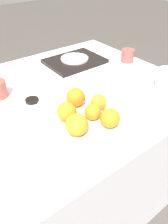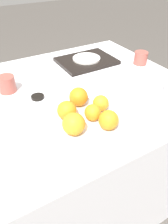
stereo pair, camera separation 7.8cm
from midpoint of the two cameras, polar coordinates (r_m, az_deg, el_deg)
ground_plane at (r=1.50m, az=-3.00°, el=-19.48°), size 12.00×12.00×0.00m
table at (r=1.22m, az=-3.55°, el=-9.91°), size 1.23×0.93×0.73m
fruit_platter at (r=0.81m, az=2.78°, el=-2.19°), size 0.29×0.29×0.03m
orange_0 at (r=0.72m, az=0.42°, el=-3.28°), size 0.08×0.08×0.08m
orange_1 at (r=0.79m, az=-1.67°, el=0.31°), size 0.07×0.07×0.07m
orange_2 at (r=0.75m, az=9.43°, el=-2.19°), size 0.07×0.07×0.07m
orange_3 at (r=0.79m, az=5.16°, el=-0.22°), size 0.06×0.06×0.06m
orange_4 at (r=0.86m, az=1.18°, el=3.90°), size 0.07×0.07×0.07m
orange_5 at (r=0.84m, az=7.08°, el=2.22°), size 0.06×0.06×0.06m
serving_tray at (r=1.27m, az=2.45°, el=13.15°), size 0.31×0.24×0.02m
side_plate at (r=1.27m, az=2.47°, el=13.77°), size 0.16×0.16×0.01m
cup_2 at (r=1.03m, az=-17.49°, el=6.90°), size 0.08×0.08×0.07m
cup_3 at (r=1.30m, az=16.32°, el=13.34°), size 0.07×0.07×0.07m
soy_dish at (r=0.96m, az=-9.76°, el=3.82°), size 0.06×0.06×0.01m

